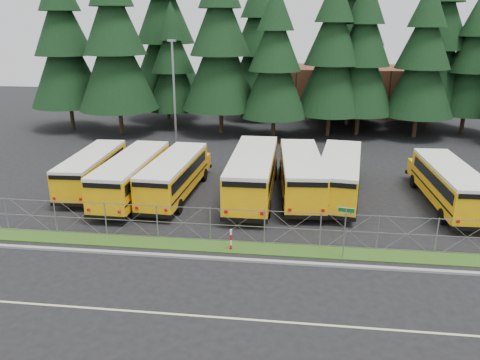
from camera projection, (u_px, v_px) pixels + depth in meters
The scene contains 29 objects.
ground at pixel (283, 237), 26.52m from camera, with size 120.00×120.00×0.00m, color black.
curb at pixel (281, 262), 23.59m from camera, with size 50.00×0.25×0.12m, color gray.
grass_verge at pixel (282, 250), 24.92m from camera, with size 50.00×1.40×0.06m, color #224513.
road_lane_line at pixel (276, 322), 19.00m from camera, with size 50.00×0.12×0.01m, color beige.
chainlink_fence at pixel (283, 228), 25.26m from camera, with size 44.00×0.10×2.00m, color gray, non-canonical shape.
brick_building at pixel (339, 90), 62.50m from camera, with size 22.00×10.00×6.00m, color brown.
bus_0 at pixel (94, 170), 33.97m from camera, with size 2.40×10.15×2.66m, color #FFC108, non-canonical shape.
bus_1 at pixel (134, 176), 32.23m from camera, with size 2.63×11.14×2.92m, color #FFC108, non-canonical shape.
bus_2 at pixel (176, 177), 32.39m from camera, with size 2.53×10.72×2.81m, color #FFC108, non-canonical shape.
bus_4 at pixel (253, 175), 32.18m from camera, with size 2.88×12.20×3.20m, color #FFC108, non-canonical shape.
bus_5 at pixel (301, 175), 32.40m from camera, with size 2.69×11.39×2.99m, color #FFC108, non-canonical shape.
bus_6 at pixel (340, 176), 32.21m from camera, with size 2.67×11.32×2.97m, color #FFC108, non-canonical shape.
bus_east at pixel (447, 185), 30.63m from camera, with size 2.53×10.71×2.81m, color #FFC108, non-canonical shape.
street_sign at pixel (345, 222), 23.45m from camera, with size 0.83×0.55×2.81m.
striped_bollard at pixel (231, 240), 24.79m from camera, with size 0.11×0.11×1.20m, color #B20C0C.
light_standard at pixel (174, 93), 42.08m from camera, with size 0.70×0.35×10.14m.
conifer_0 at pixel (64, 47), 50.87m from camera, with size 8.15×8.15×18.02m, color black, non-canonical shape.
conifer_1 at pixel (115, 46), 48.17m from camera, with size 8.39×8.39×18.56m, color black, non-canonical shape.
conifer_2 at pixel (173, 66), 52.45m from camera, with size 6.22×6.22×13.75m, color black, non-canonical shape.
conifer_3 at pixel (220, 47), 48.56m from camera, with size 8.29×8.29×18.33m, color black, non-canonical shape.
conifer_4 at pixel (275, 63), 46.98m from camera, with size 6.92×6.92×15.31m, color black, non-canonical shape.
conifer_5 at pixel (332, 57), 47.70m from camera, with size 7.42×7.42×16.40m, color black, non-canonical shape.
conifer_6 at pixel (362, 58), 48.15m from camera, with size 7.30×7.30×16.15m, color black, non-canonical shape.
conifer_7 at pixel (423, 61), 47.13m from camera, with size 7.12×7.12×15.75m, color black, non-canonical shape.
conifer_8 at pixel (471, 65), 49.34m from camera, with size 6.53×6.53×14.45m, color black, non-canonical shape.
conifer_10 at pixel (165, 35), 55.90m from camera, with size 9.14×9.14×20.20m, color black, non-canonical shape.
conifer_11 at pixel (258, 48), 56.53m from camera, with size 7.74×7.74×17.13m, color black, non-canonical shape.
conifer_12 at pixel (353, 36), 52.39m from camera, with size 9.11×9.11×20.15m, color black, non-canonical shape.
conifer_13 at pixel (437, 41), 51.03m from camera, with size 8.71×8.71×19.27m, color black, non-canonical shape.
Camera 1 is at (0.47, -24.22, 11.55)m, focal length 35.00 mm.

